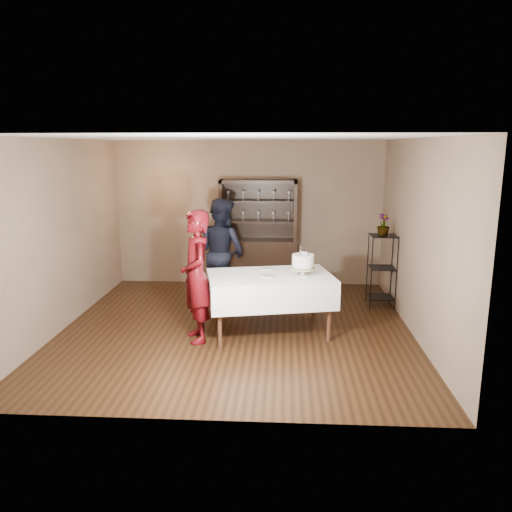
% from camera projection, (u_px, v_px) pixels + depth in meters
% --- Properties ---
extents(floor, '(5.00, 5.00, 0.00)m').
position_uv_depth(floor, '(236.00, 328.00, 7.25)').
color(floor, black).
rests_on(floor, ground).
extents(ceiling, '(5.00, 5.00, 0.00)m').
position_uv_depth(ceiling, '(235.00, 138.00, 6.67)').
color(ceiling, silver).
rests_on(ceiling, back_wall).
extents(back_wall, '(5.00, 0.02, 2.70)m').
position_uv_depth(back_wall, '(249.00, 214.00, 9.40)').
color(back_wall, brown).
rests_on(back_wall, floor).
extents(wall_left, '(0.02, 5.00, 2.70)m').
position_uv_depth(wall_left, '(61.00, 235.00, 7.10)').
color(wall_left, brown).
rests_on(wall_left, floor).
extents(wall_right, '(0.02, 5.00, 2.70)m').
position_uv_depth(wall_right, '(417.00, 239.00, 6.82)').
color(wall_right, brown).
rests_on(wall_right, floor).
extents(china_hutch, '(1.40, 0.48, 2.00)m').
position_uv_depth(china_hutch, '(258.00, 252.00, 9.29)').
color(china_hutch, black).
rests_on(china_hutch, floor).
extents(plant_etagere, '(0.42, 0.42, 1.20)m').
position_uv_depth(plant_etagere, '(382.00, 267.00, 8.15)').
color(plant_etagere, black).
rests_on(plant_etagere, floor).
extents(cake_table, '(1.87, 1.37, 0.85)m').
position_uv_depth(cake_table, '(270.00, 289.00, 6.93)').
color(cake_table, white).
rests_on(cake_table, floor).
extents(woman, '(0.64, 0.76, 1.79)m').
position_uv_depth(woman, '(196.00, 276.00, 6.64)').
color(woman, '#3E0508').
rests_on(woman, floor).
extents(man, '(1.10, 1.06, 1.78)m').
position_uv_depth(man, '(222.00, 252.00, 8.21)').
color(man, black).
rests_on(man, floor).
extents(cake, '(0.39, 0.39, 0.46)m').
position_uv_depth(cake, '(303.00, 262.00, 6.82)').
color(cake, silver).
rests_on(cake, cake_table).
extents(plate_near, '(0.26, 0.26, 0.01)m').
position_uv_depth(plate_near, '(268.00, 276.00, 6.80)').
color(plate_near, silver).
rests_on(plate_near, cake_table).
extents(plate_far, '(0.17, 0.17, 0.01)m').
position_uv_depth(plate_far, '(267.00, 269.00, 7.20)').
color(plate_far, silver).
rests_on(plate_far, cake_table).
extents(potted_plant, '(0.27, 0.27, 0.35)m').
position_uv_depth(potted_plant, '(383.00, 225.00, 7.98)').
color(potted_plant, '#4A6731').
rests_on(potted_plant, plant_etagere).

